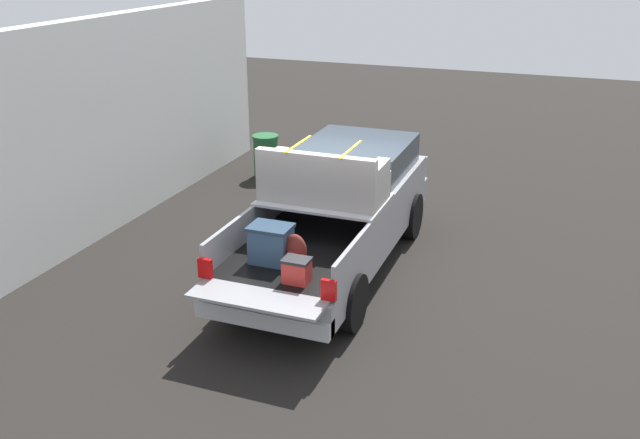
# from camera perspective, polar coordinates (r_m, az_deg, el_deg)

# --- Properties ---
(ground_plane) EXTENTS (40.00, 40.00, 0.00)m
(ground_plane) POSITION_cam_1_polar(r_m,az_deg,el_deg) (11.67, 1.04, -3.99)
(ground_plane) COLOR black
(pickup_truck) EXTENTS (6.05, 2.06, 2.23)m
(pickup_truck) POSITION_cam_1_polar(r_m,az_deg,el_deg) (11.60, 1.67, 1.05)
(pickup_truck) COLOR gray
(pickup_truck) RESTS_ON ground_plane
(building_facade) EXTENTS (11.96, 0.36, 3.88)m
(building_facade) POSITION_cam_1_polar(r_m,az_deg,el_deg) (13.09, -18.45, 6.84)
(building_facade) COLOR white
(building_facade) RESTS_ON ground_plane
(trash_can) EXTENTS (0.60, 0.60, 0.98)m
(trash_can) POSITION_cam_1_polar(r_m,az_deg,el_deg) (16.10, -4.47, 5.24)
(trash_can) COLOR #1E592D
(trash_can) RESTS_ON ground_plane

